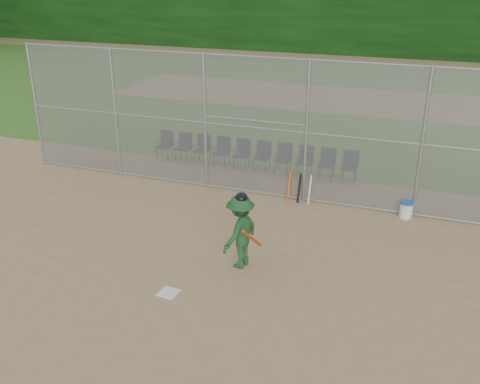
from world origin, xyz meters
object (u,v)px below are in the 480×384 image
(home_plate, at_px, (169,293))
(batter_at_plate, at_px, (240,231))
(water_cooler, at_px, (406,210))
(chair_0, at_px, (165,145))

(home_plate, bearing_deg, batter_at_plate, 57.17)
(home_plate, relative_size, water_cooler, 0.86)
(batter_at_plate, height_order, chair_0, batter_at_plate)
(batter_at_plate, xyz_separation_m, water_cooler, (3.27, 3.85, -0.63))
(home_plate, xyz_separation_m, batter_at_plate, (1.00, 1.54, 0.85))
(home_plate, xyz_separation_m, water_cooler, (4.27, 5.40, 0.22))
(water_cooler, bearing_deg, chair_0, 166.07)
(batter_at_plate, distance_m, water_cooler, 5.09)
(chair_0, bearing_deg, water_cooler, -13.93)
(water_cooler, xyz_separation_m, chair_0, (-8.22, 2.04, 0.26))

